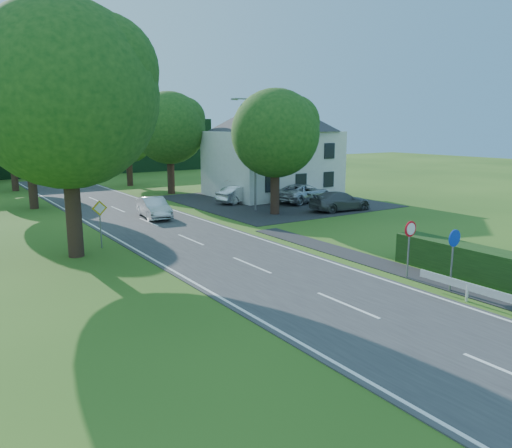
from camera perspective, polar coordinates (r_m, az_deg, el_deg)
road at (r=23.75m, az=-3.18°, el=-3.66°), size 7.00×80.00×0.04m
parking_pad at (r=40.87m, az=2.03°, el=2.64°), size 14.00×16.00×0.04m
line_edge_left at (r=22.33m, az=-10.40°, el=-4.73°), size 0.12×80.00×0.01m
line_edge_right at (r=25.49m, az=3.13°, el=-2.56°), size 0.12×80.00×0.01m
line_centre at (r=23.74m, az=-3.18°, el=-3.60°), size 0.12×80.00×0.01m
tree_main at (r=24.45m, az=-20.73°, el=9.83°), size 9.40×9.40×11.64m
tree_left_far at (r=40.38m, az=-24.47°, el=7.64°), size 7.00×7.00×8.58m
tree_right_far at (r=45.78m, az=-9.82°, el=9.09°), size 7.40×7.40×9.09m
tree_left_back at (r=52.32m, az=-26.13°, el=7.81°), size 6.60×6.60×8.07m
tree_right_back at (r=52.87m, az=-14.37°, el=8.34°), size 6.20×6.20×7.56m
tree_right_mid at (r=34.36m, az=2.21°, el=8.17°), size 7.00×7.00×8.58m
treeline_right at (r=68.71m, az=-17.30°, el=8.53°), size 30.00×5.00×7.00m
house_white at (r=44.05m, az=1.90°, el=8.99°), size 10.60×8.40×8.60m
streetlight at (r=35.75m, az=-0.26°, el=8.57°), size 2.03×0.18×8.00m
sign_roundabout at (r=19.73m, az=21.64°, el=-2.57°), size 0.64×0.08×2.37m
sign_speed_limit at (r=20.87m, az=17.18°, el=-1.29°), size 0.64×0.11×2.37m
sign_priority_left at (r=26.15m, az=-17.41°, el=1.03°), size 0.78×0.09×2.44m
moving_car at (r=33.91m, az=-11.60°, el=1.85°), size 1.95×4.31×1.37m
motorcycle at (r=36.20m, az=-11.53°, el=2.03°), size 0.78×1.71×0.87m
parked_car_silver_a at (r=39.78m, az=-1.77°, el=3.42°), size 4.34×2.18×1.37m
parked_car_grey at (r=36.59m, az=9.59°, el=2.60°), size 4.88×2.32×1.37m
parked_car_silver_b at (r=40.34m, az=5.36°, el=3.56°), size 5.69×3.62×1.46m
parasol at (r=41.09m, az=-2.28°, el=4.03°), size 2.29×2.33×1.88m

